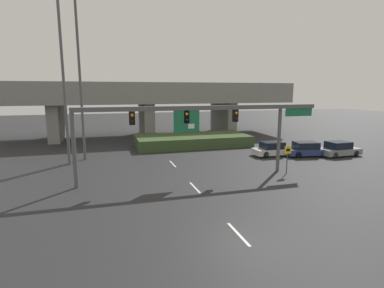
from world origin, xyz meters
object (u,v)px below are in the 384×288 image
highway_light_pole_far (62,60)px  parked_sedan_near_right (273,149)px  signal_gantry (201,118)px  highway_light_pole_near (79,69)px  parked_sedan_mid_right (307,149)px  speed_limit_sign (287,155)px  parked_sedan_far_right (339,149)px

highway_light_pole_far → parked_sedan_near_right: (19.73, -1.77, -8.50)m
signal_gantry → parked_sedan_near_right: (9.57, 5.46, -3.89)m
highway_light_pole_near → parked_sedan_near_right: bearing=-10.8°
signal_gantry → highway_light_pole_far: bearing=144.6°
parked_sedan_mid_right → highway_light_pole_near: bearing=177.8°
speed_limit_sign → parked_sedan_mid_right: size_ratio=0.50×
parked_sedan_mid_right → parked_sedan_far_right: (3.24, -0.85, 0.01)m
highway_light_pole_far → parked_sedan_mid_right: bearing=-7.1°
parked_sedan_near_right → parked_sedan_far_right: bearing=-16.2°
highway_light_pole_far → parked_sedan_far_right: size_ratio=4.09×
highway_light_pole_far → parked_sedan_far_right: bearing=-8.1°
highway_light_pole_far → parked_sedan_near_right: size_ratio=4.14×
speed_limit_sign → highway_light_pole_near: size_ratio=0.14×
signal_gantry → speed_limit_sign: bearing=-7.7°
parked_sedan_near_right → parked_sedan_mid_right: parked_sedan_mid_right is taller
highway_light_pole_far → parked_sedan_far_right: highway_light_pole_far is taller
highway_light_pole_far → parked_sedan_near_right: highway_light_pole_far is taller
signal_gantry → speed_limit_sign: (6.97, -0.94, -3.04)m
parked_sedan_near_right → highway_light_pole_near: bearing=169.8°
speed_limit_sign → signal_gantry: bearing=172.3°
parked_sedan_near_right → parked_sedan_mid_right: size_ratio=0.92×
signal_gantry → parked_sedan_far_right: signal_gantry is taller
signal_gantry → highway_light_pole_far: 13.29m
parked_sedan_far_right → parked_sedan_mid_right: bearing=163.3°
highway_light_pole_near → highway_light_pole_far: bearing=-125.1°
highway_light_pole_near → speed_limit_sign: bearing=-31.9°
parked_sedan_near_right → parked_sedan_far_right: (6.46, -1.94, 0.02)m
speed_limit_sign → highway_light_pole_far: 20.46m
parked_sedan_far_right → highway_light_pole_near: bearing=165.7°
speed_limit_sign → parked_sedan_near_right: (2.61, 6.40, -0.85)m
highway_light_pole_near → parked_sedan_far_right: (24.97, -5.46, -7.90)m
highway_light_pole_far → parked_sedan_mid_right: 24.64m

